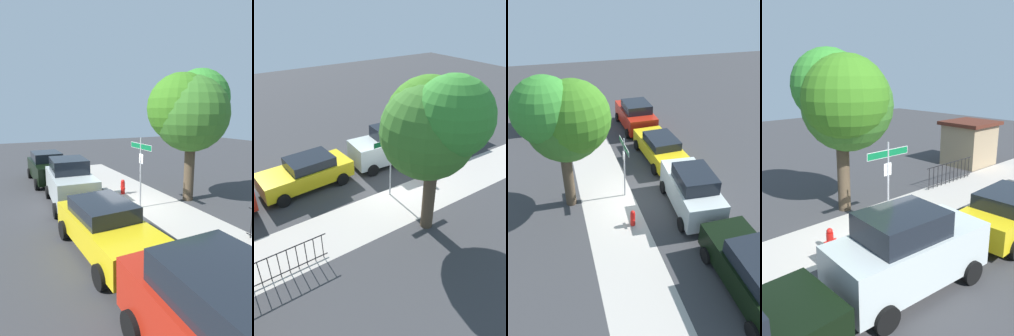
% 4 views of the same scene
% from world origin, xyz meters
% --- Properties ---
extents(ground_plane, '(60.00, 60.00, 0.00)m').
position_xyz_m(ground_plane, '(0.00, 0.00, 0.00)').
color(ground_plane, '#38383A').
extents(sidewalk_strip, '(24.00, 2.60, 0.00)m').
position_xyz_m(sidewalk_strip, '(2.00, 1.30, 0.00)').
color(sidewalk_strip, '#B2AAA1').
rests_on(sidewalk_strip, ground_plane).
extents(street_sign, '(1.79, 0.07, 3.17)m').
position_xyz_m(street_sign, '(0.57, 0.40, 2.24)').
color(street_sign, '#9EA0A5').
rests_on(street_sign, ground_plane).
extents(shade_tree, '(3.62, 4.04, 6.25)m').
position_xyz_m(shade_tree, '(0.63, 2.94, 4.39)').
color(shade_tree, '#493B2B').
rests_on(shade_tree, ground_plane).
extents(car_silver, '(4.29, 2.21, 2.15)m').
position_xyz_m(car_silver, '(-1.24, -2.31, 1.06)').
color(car_silver, '#B8C0BE').
rests_on(car_silver, ground_plane).
extents(car_yellow, '(4.57, 2.18, 1.57)m').
position_xyz_m(car_yellow, '(3.55, -2.48, 0.82)').
color(car_yellow, gold).
rests_on(car_yellow, ground_plane).
extents(iron_fence, '(3.45, 0.04, 1.07)m').
position_xyz_m(iron_fence, '(6.49, 2.30, 0.55)').
color(iron_fence, black).
rests_on(iron_fence, ground_plane).
extents(utility_shed, '(2.86, 2.66, 2.59)m').
position_xyz_m(utility_shed, '(10.22, 3.80, 1.32)').
color(utility_shed, '#998466').
rests_on(utility_shed, ground_plane).
extents(fire_hydrant, '(0.42, 0.22, 0.78)m').
position_xyz_m(fire_hydrant, '(-1.66, 0.60, 0.38)').
color(fire_hydrant, red).
rests_on(fire_hydrant, ground_plane).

